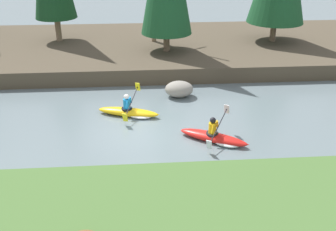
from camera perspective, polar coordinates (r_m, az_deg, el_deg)
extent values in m
plane|color=slate|center=(15.82, -3.48, -2.47)|extent=(90.00, 90.00, 0.00)
cube|color=#4C4233|center=(25.33, -4.00, 9.64)|extent=(44.00, 10.65, 0.85)
cylinder|color=#7A664C|center=(26.25, -15.64, 11.96)|extent=(0.36, 0.36, 1.46)
cylinder|color=brown|center=(23.23, -0.21, 10.65)|extent=(0.36, 0.36, 1.06)
cylinder|color=brown|center=(26.14, 15.01, 11.69)|extent=(0.36, 0.36, 1.21)
cylinder|color=#7A664C|center=(24.90, -2.14, 15.54)|extent=(0.28, 0.28, 4.34)
ellipsoid|color=red|center=(15.20, 6.58, -3.15)|extent=(2.64, 1.87, 0.34)
cone|color=red|center=(14.90, 11.09, -4.06)|extent=(0.40, 0.35, 0.20)
cylinder|color=black|center=(15.14, 6.43, -2.63)|extent=(0.66, 0.66, 0.08)
cylinder|color=yellow|center=(15.02, 6.47, -1.80)|extent=(0.41, 0.41, 0.42)
sphere|color=black|center=(14.88, 6.54, -0.69)|extent=(0.31, 0.31, 0.23)
cylinder|color=yellow|center=(15.16, 7.15, -1.20)|extent=(0.19, 0.24, 0.35)
cylinder|color=yellow|center=(14.75, 6.54, -1.97)|extent=(0.19, 0.24, 0.35)
cylinder|color=black|center=(14.90, 7.33, -1.54)|extent=(0.99, 1.67, 0.65)
cube|color=white|center=(15.58, 8.54, 0.93)|extent=(0.25, 0.24, 0.41)
cube|color=white|center=(14.26, 6.01, -4.24)|extent=(0.25, 0.24, 0.41)
ellipsoid|color=white|center=(15.09, 8.53, -3.84)|extent=(1.30, 1.16, 0.18)
ellipsoid|color=yellow|center=(17.19, -5.80, 0.51)|extent=(2.76, 1.36, 0.34)
cone|color=yellow|center=(16.86, -1.79, 0.16)|extent=(0.39, 0.29, 0.20)
cylinder|color=black|center=(17.14, -5.98, 0.96)|extent=(0.60, 0.60, 0.08)
cylinder|color=#1984CC|center=(17.04, -6.02, 1.72)|extent=(0.37, 0.37, 0.42)
sphere|color=white|center=(16.91, -6.07, 2.72)|extent=(0.29, 0.29, 0.23)
cylinder|color=#1984CC|center=(17.18, -5.47, 2.28)|extent=(0.15, 0.24, 0.35)
cylinder|color=#1984CC|center=(16.77, -5.97, 1.63)|extent=(0.15, 0.24, 0.35)
cylinder|color=black|center=(16.92, -5.30, 2.04)|extent=(0.59, 1.84, 0.65)
cube|color=yellow|center=(17.63, -4.42, 4.19)|extent=(0.24, 0.21, 0.41)
cube|color=yellow|center=(16.23, -6.26, -0.28)|extent=(0.24, 0.21, 0.41)
ellipsoid|color=white|center=(17.07, -4.04, 0.09)|extent=(1.26, 0.99, 0.18)
ellipsoid|color=gray|center=(18.96, 1.62, 3.86)|extent=(1.36, 1.07, 0.77)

